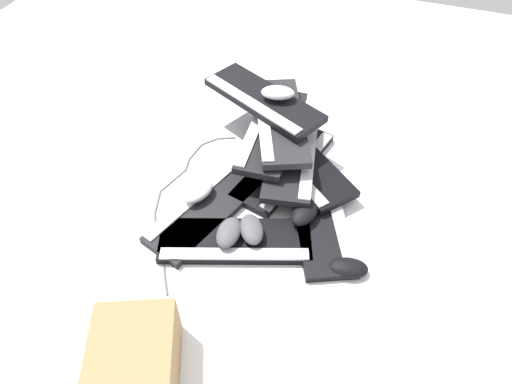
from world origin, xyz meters
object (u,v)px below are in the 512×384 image
at_px(keyboard_6, 272,130).
at_px(keyboard_8, 263,100).
at_px(keyboard_3, 285,166).
at_px(keyboard_5, 293,153).
at_px(keyboard_7, 279,120).
at_px(mouse_0, 229,232).
at_px(keyboard_0, 209,207).
at_px(keyboard_1, 235,242).
at_px(keyboard_2, 320,217).
at_px(mouse_5, 141,324).
at_px(keyboard_4, 299,161).
at_px(mouse_1, 278,93).
at_px(mouse_4, 348,268).
at_px(cardboard_box, 135,360).
at_px(mouse_3, 305,213).
at_px(mouse_6, 252,229).
at_px(mouse_2, 198,191).

bearing_deg(keyboard_6, keyboard_8, -51.45).
xyz_separation_m(keyboard_3, keyboard_5, (-0.02, -0.01, 0.06)).
distance_m(keyboard_7, mouse_0, 0.44).
height_order(keyboard_0, keyboard_1, same).
xyz_separation_m(keyboard_2, mouse_5, (0.33, 0.49, 0.01)).
xyz_separation_m(keyboard_4, keyboard_5, (0.02, 0.00, 0.03)).
height_order(keyboard_1, keyboard_3, same).
bearing_deg(keyboard_6, keyboard_0, 72.29).
distance_m(mouse_1, mouse_4, 0.62).
relative_size(keyboard_3, cardboard_box, 2.08).
distance_m(keyboard_6, mouse_4, 0.53).
distance_m(keyboard_1, mouse_3, 0.22).
bearing_deg(mouse_3, keyboard_2, 138.70).
distance_m(keyboard_0, mouse_6, 0.18).
bearing_deg(mouse_3, mouse_4, 67.35).
relative_size(keyboard_0, mouse_5, 4.23).
bearing_deg(mouse_1, keyboard_8, -7.32).
bearing_deg(keyboard_2, mouse_4, 128.10).
bearing_deg(keyboard_5, keyboard_2, 128.17).
height_order(keyboard_3, mouse_2, mouse_2).
bearing_deg(keyboard_1, keyboard_3, -96.74).
xyz_separation_m(keyboard_7, mouse_0, (0.01, 0.43, -0.08)).
distance_m(keyboard_3, mouse_3, 0.24).
xyz_separation_m(mouse_0, mouse_6, (-0.06, -0.03, 0.00)).
bearing_deg(keyboard_0, mouse_5, 90.04).
distance_m(keyboard_0, mouse_1, 0.44).
xyz_separation_m(keyboard_5, keyboard_8, (0.15, -0.12, 0.09)).
distance_m(keyboard_5, mouse_5, 0.70).
distance_m(keyboard_3, cardboard_box, 0.78).
xyz_separation_m(keyboard_0, keyboard_4, (-0.21, -0.26, 0.03)).
relative_size(mouse_4, mouse_5, 1.00).
bearing_deg(mouse_4, keyboard_0, 156.73).
xyz_separation_m(keyboard_6, mouse_6, (-0.07, 0.38, -0.05)).
bearing_deg(keyboard_3, keyboard_1, 83.26).
relative_size(mouse_3, mouse_6, 1.00).
bearing_deg(keyboard_0, mouse_1, -103.28).
relative_size(keyboard_3, keyboard_4, 1.07).
bearing_deg(keyboard_6, keyboard_4, 156.95).
bearing_deg(mouse_2, keyboard_6, 175.47).
relative_size(keyboard_2, keyboard_5, 1.00).
bearing_deg(mouse_3, keyboard_7, -133.65).
bearing_deg(cardboard_box, keyboard_0, -84.15).
height_order(keyboard_0, keyboard_6, keyboard_6).
distance_m(keyboard_7, mouse_5, 0.77).
relative_size(mouse_2, mouse_3, 1.00).
height_order(mouse_3, cardboard_box, cardboard_box).
xyz_separation_m(keyboard_4, keyboard_7, (0.10, -0.07, 0.09)).
bearing_deg(keyboard_7, mouse_3, 121.32).
height_order(keyboard_8, cardboard_box, keyboard_8).
xyz_separation_m(keyboard_2, keyboard_5, (0.14, -0.18, 0.06)).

